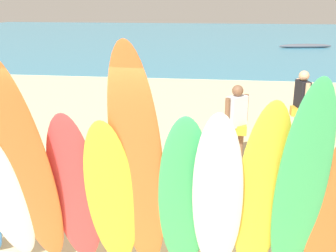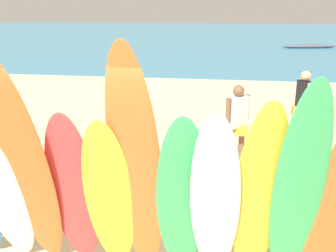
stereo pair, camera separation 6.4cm
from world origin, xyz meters
name	(u,v)px [view 2 (the right image)]	position (x,y,z in m)	size (l,w,h in m)	color
ground	(207,70)	(0.00, 14.00, 0.00)	(60.00, 60.00, 0.00)	#D3BC8C
ocean_water	(217,36)	(0.00, 31.64, 0.01)	(60.00, 40.00, 0.02)	teal
surfboard_rack	(152,205)	(0.00, 0.00, 0.63)	(4.38, 0.07, 0.77)	brown
surfboard_white_1	(2,196)	(-1.59, -0.64, 0.97)	(0.56, 0.08, 2.03)	white
surfboard_orange_2	(26,172)	(-1.22, -0.74, 1.33)	(0.58, 0.08, 2.77)	orange
surfboard_red_3	(74,193)	(-0.78, -0.55, 1.02)	(0.55, 0.06, 2.09)	#D13D42
surfboard_yellow_4	(109,199)	(-0.36, -0.57, 0.99)	(0.56, 0.06, 2.03)	yellow
surfboard_orange_5	(136,170)	(-0.04, -0.64, 1.39)	(0.56, 0.08, 2.83)	orange
surfboard_green_6	(182,201)	(0.44, -0.58, 1.03)	(0.55, 0.08, 2.13)	#38B266
surfboard_white_7	(215,203)	(0.79, -0.67, 1.08)	(0.52, 0.07, 2.25)	white
surfboard_yellow_8	(259,198)	(1.23, -0.60, 1.13)	(0.53, 0.08, 2.33)	yellow
surfboard_green_9	(297,194)	(1.59, -0.70, 1.26)	(0.48, 0.08, 2.62)	#38B266
surfboard_orange_10	(335,209)	(1.98, -0.60, 1.07)	(0.51, 0.07, 2.22)	orange
beachgoer_near_rack	(237,119)	(1.10, 3.03, 0.90)	(0.45, 0.44, 1.56)	brown
beachgoer_strolling	(303,102)	(2.55, 4.44, 0.94)	(0.42, 0.61, 1.63)	tan
beach_chair_red	(5,144)	(-3.31, 2.33, 0.43)	(0.55, 0.69, 0.83)	#B7B7BC
distant_boat	(309,46)	(6.31, 23.60, 0.13)	(3.62, 1.27, 0.29)	#4C515B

